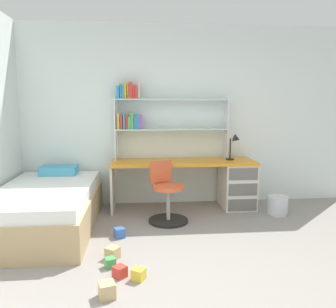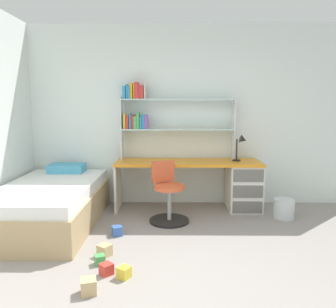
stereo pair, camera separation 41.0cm
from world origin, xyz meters
name	(u,v)px [view 1 (the left image)]	position (x,y,z in m)	size (l,w,h in m)	color
ground_plane	(211,297)	(0.00, 0.00, -0.01)	(5.58, 6.23, 0.02)	gray
room_shell	(77,121)	(-1.22, 1.25, 1.35)	(5.58, 6.23, 2.70)	silver
desk	(220,180)	(0.64, 2.29, 0.41)	(2.08, 0.60, 0.71)	orange
bookshelf_hutch	(152,114)	(-0.36, 2.48, 1.39)	(1.67, 0.22, 1.13)	silver
desk_lamp	(235,143)	(0.84, 2.29, 0.97)	(0.20, 0.17, 0.38)	black
swivel_chair	(167,198)	(-0.20, 1.77, 0.31)	(0.52, 0.52, 0.78)	black
bed_platform	(46,208)	(-1.70, 1.62, 0.27)	(1.14, 1.98, 0.65)	tan
waste_bin	(278,205)	(1.36, 1.90, 0.13)	(0.28, 0.28, 0.26)	silver
toy_block_blue_0	(119,233)	(-0.80, 1.27, 0.05)	(0.11, 0.11, 0.11)	#3860B7
toy_block_red_1	(120,272)	(-0.74, 0.37, 0.05)	(0.10, 0.10, 0.10)	red
toy_block_natural_2	(107,290)	(-0.83, 0.06, 0.06)	(0.12, 0.12, 0.12)	tan
toy_block_yellow_3	(139,274)	(-0.58, 0.31, 0.05)	(0.10, 0.10, 0.10)	gold
toy_block_green_4	(110,263)	(-0.84, 0.56, 0.05)	(0.09, 0.09, 0.09)	#479E51
toy_block_natural_5	(113,253)	(-0.83, 0.74, 0.06)	(0.12, 0.12, 0.12)	tan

